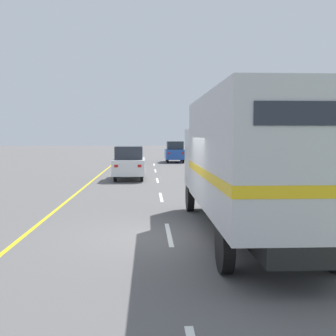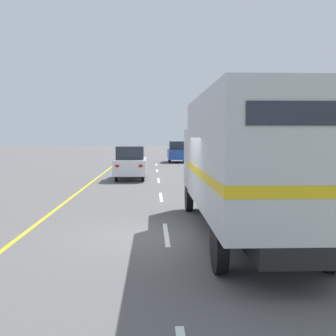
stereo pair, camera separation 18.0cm
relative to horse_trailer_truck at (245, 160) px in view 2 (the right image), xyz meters
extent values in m
plane|color=#5B5959|center=(-1.91, 0.27, -1.95)|extent=(200.00, 200.00, 0.00)
cube|color=yellow|center=(-5.61, 17.28, -1.95)|extent=(0.12, 64.91, 0.01)
cube|color=white|center=(-1.91, 0.55, -1.95)|extent=(0.12, 2.60, 0.01)
cube|color=white|center=(-1.91, 7.15, -1.95)|extent=(0.12, 2.60, 0.01)
cube|color=white|center=(-1.91, 13.75, -1.95)|extent=(0.12, 2.60, 0.01)
cube|color=white|center=(-1.91, 20.35, -1.95)|extent=(0.12, 2.60, 0.01)
cube|color=white|center=(-1.91, 26.95, -1.95)|extent=(0.12, 2.60, 0.01)
cylinder|color=black|center=(-1.03, 3.90, -1.45)|extent=(0.22, 1.00, 1.00)
cylinder|color=black|center=(1.03, 3.90, -1.45)|extent=(0.22, 1.00, 1.00)
cylinder|color=black|center=(-1.03, -2.58, -1.45)|extent=(0.22, 1.00, 1.00)
cylinder|color=black|center=(1.03, -2.58, -1.45)|extent=(0.22, 1.00, 1.00)
cube|color=black|center=(0.00, 0.27, -1.27)|extent=(1.32, 8.63, 0.36)
cube|color=#B7B7BC|center=(0.00, -0.78, 0.21)|extent=(2.40, 6.53, 2.60)
cube|color=gold|center=(0.00, -0.78, -0.25)|extent=(2.42, 6.55, 0.20)
cube|color=#232833|center=(0.00, -4.06, 0.92)|extent=(1.80, 0.03, 0.36)
cube|color=#B7B7BC|center=(0.00, 3.53, -0.14)|extent=(2.30, 2.10, 1.90)
cube|color=#283342|center=(0.00, 4.59, 0.10)|extent=(2.04, 0.03, 0.85)
cylinder|color=black|center=(-4.27, 15.57, -1.62)|extent=(0.16, 0.66, 0.66)
cylinder|color=black|center=(-2.79, 15.57, -1.62)|extent=(0.16, 0.66, 0.66)
cylinder|color=black|center=(-4.27, 13.21, -1.62)|extent=(0.16, 0.66, 0.66)
cylinder|color=black|center=(-2.79, 13.21, -1.62)|extent=(0.16, 0.66, 0.66)
cube|color=white|center=(-3.53, 14.39, -1.18)|extent=(1.80, 3.80, 0.87)
cube|color=#282D38|center=(-3.53, 14.24, -0.37)|extent=(1.55, 2.09, 0.74)
cube|color=red|center=(-4.16, 12.48, -1.03)|extent=(0.20, 0.03, 0.14)
cube|color=red|center=(-2.90, 12.48, -1.03)|extent=(0.20, 0.03, 0.14)
cylinder|color=black|center=(-0.61, 31.50, -1.62)|extent=(0.16, 0.66, 0.66)
cylinder|color=black|center=(0.86, 31.50, -1.62)|extent=(0.16, 0.66, 0.66)
cylinder|color=black|center=(-0.61, 29.07, -1.62)|extent=(0.16, 0.66, 0.66)
cylinder|color=black|center=(0.86, 29.07, -1.62)|extent=(0.16, 0.66, 0.66)
cube|color=#234CAD|center=(0.13, 30.28, -1.16)|extent=(1.80, 3.91, 0.91)
cube|color=#282D38|center=(0.13, 30.13, -0.32)|extent=(1.55, 2.15, 0.78)
cube|color=red|center=(-0.50, 28.32, -1.00)|extent=(0.20, 0.03, 0.14)
cube|color=red|center=(0.76, 28.32, -1.00)|extent=(0.20, 0.03, 0.14)
cylinder|color=#9E9EA3|center=(3.88, 9.01, -0.75)|extent=(0.09, 0.09, 2.41)
cylinder|color=#9E9EA3|center=(5.18, 9.01, -0.75)|extent=(0.09, 0.09, 2.41)
cube|color=#196B33|center=(4.53, 9.01, -0.13)|extent=(1.85, 0.06, 1.18)
cube|color=#196B33|center=(5.16, 9.01, 0.64)|extent=(0.59, 0.06, 0.32)
cube|color=silver|center=(4.53, 8.98, -0.13)|extent=(1.45, 0.02, 0.21)
cylinder|color=brown|center=(6.35, 13.27, -0.89)|extent=(0.39, 0.39, 2.12)
sphere|color=#2D702D|center=(6.35, 13.27, 1.77)|extent=(4.01, 4.01, 4.01)
cylinder|color=brown|center=(8.94, 22.80, -1.10)|extent=(0.33, 0.33, 1.70)
sphere|color=#387A33|center=(8.94, 22.80, 1.42)|extent=(4.16, 4.16, 4.16)
cylinder|color=brown|center=(8.29, 32.53, -1.10)|extent=(0.44, 0.44, 1.70)
sphere|color=#387A33|center=(8.29, 32.53, 1.49)|extent=(4.37, 4.37, 4.37)
camera|label=1|loc=(-2.45, -10.17, 0.59)|focal=45.00mm
camera|label=2|loc=(-2.27, -10.18, 0.59)|focal=45.00mm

